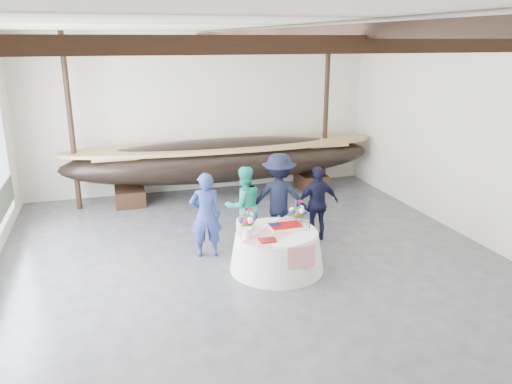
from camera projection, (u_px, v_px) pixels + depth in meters
name	position (u px, v px, depth m)	size (l,w,h in m)	color
floor	(264.00, 274.00, 9.51)	(10.00, 12.00, 0.01)	#3D3D42
wall_back	(201.00, 113.00, 14.34)	(10.00, 0.02, 4.50)	silver
wall_right	(496.00, 143.00, 10.22)	(0.02, 12.00, 4.50)	silver
ceiling	(265.00, 26.00, 8.19)	(10.00, 12.00, 0.01)	white
pavilion_structure	(250.00, 56.00, 9.13)	(9.80, 11.76, 4.50)	black
longboat_display	(225.00, 160.00, 14.00)	(8.84, 1.77, 1.66)	black
banquet_table	(277.00, 250.00, 9.65)	(1.82, 1.82, 0.78)	white
tabletop_items	(272.00, 221.00, 9.66)	(1.63, 1.52, 0.40)	red
guest_woman_blue	(206.00, 215.00, 10.10)	(0.65, 0.42, 1.77)	navy
guest_woman_teal	(244.00, 206.00, 10.72)	(0.84, 0.66, 1.74)	teal
guest_man_left	(279.00, 198.00, 10.85)	(1.28, 0.73, 1.98)	black
guest_man_right	(317.00, 204.00, 10.94)	(0.99, 0.41, 1.68)	black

